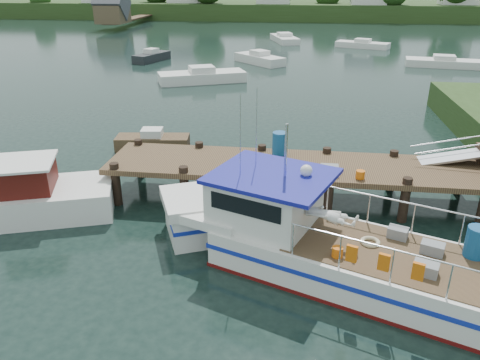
# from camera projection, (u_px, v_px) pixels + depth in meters

# --- Properties ---
(ground_plane) EXTENTS (160.00, 160.00, 0.00)m
(ground_plane) POSITION_uv_depth(u_px,v_px,m) (272.00, 197.00, 17.57)
(ground_plane) COLOR black
(far_shore) EXTENTS (140.00, 42.55, 9.22)m
(far_shore) POSITION_uv_depth(u_px,v_px,m) (301.00, 6.00, 91.54)
(far_shore) COLOR #29421B
(far_shore) RESTS_ON ground
(dock) EXTENTS (16.60, 3.00, 4.78)m
(dock) POSITION_uv_depth(u_px,v_px,m) (464.00, 149.00, 15.90)
(dock) COLOR #4C3824
(dock) RESTS_ON ground
(lobster_boat) EXTENTS (9.87, 5.85, 4.88)m
(lobster_boat) POSITION_uv_depth(u_px,v_px,m) (305.00, 237.00, 13.15)
(lobster_boat) COLOR silver
(lobster_boat) RESTS_ON ground
(work_boat) EXTENTS (7.87, 4.49, 4.18)m
(work_boat) POSITION_uv_depth(u_px,v_px,m) (1.00, 200.00, 15.83)
(work_boat) COLOR silver
(work_boat) RESTS_ON ground
(moored_rowboat) EXTENTS (3.56, 1.59, 1.00)m
(moored_rowboat) POSITION_uv_depth(u_px,v_px,m) (153.00, 142.00, 22.32)
(moored_rowboat) COLOR #4C3824
(moored_rowboat) RESTS_ON ground
(moored_far) EXTENTS (6.28, 4.06, 1.01)m
(moored_far) POSITION_uv_depth(u_px,v_px,m) (362.00, 44.00, 53.81)
(moored_far) COLOR silver
(moored_far) RESTS_ON ground
(moored_a) EXTENTS (7.00, 4.71, 1.22)m
(moored_a) POSITION_uv_depth(u_px,v_px,m) (202.00, 76.00, 36.42)
(moored_a) COLOR silver
(moored_a) RESTS_ON ground
(moored_b) EXTENTS (5.21, 5.30, 1.22)m
(moored_b) POSITION_uv_depth(u_px,v_px,m) (260.00, 59.00, 44.11)
(moored_b) COLOR silver
(moored_b) RESTS_ON ground
(moored_c) EXTENTS (6.84, 3.25, 1.04)m
(moored_c) POSITION_uv_depth(u_px,v_px,m) (444.00, 62.00, 42.56)
(moored_c) COLOR silver
(moored_c) RESTS_ON ground
(moored_d) EXTENTS (4.07, 7.05, 1.14)m
(moored_d) POSITION_uv_depth(u_px,v_px,m) (284.00, 39.00, 58.46)
(moored_d) COLOR silver
(moored_d) RESTS_ON ground
(moored_e) EXTENTS (2.83, 4.57, 1.19)m
(moored_e) POSITION_uv_depth(u_px,v_px,m) (152.00, 56.00, 45.37)
(moored_e) COLOR black
(moored_e) RESTS_ON ground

